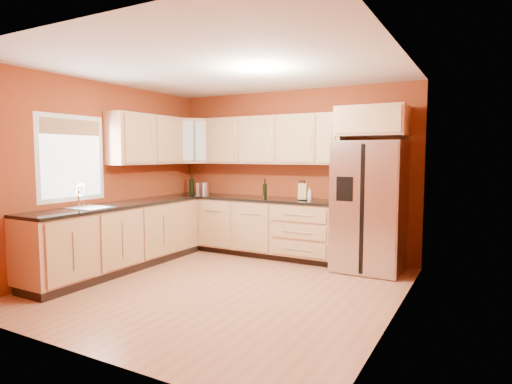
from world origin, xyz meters
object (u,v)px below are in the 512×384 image
wine_bottle_a (192,183)px  soap_dispenser (309,194)px  refrigerator (369,206)px  knife_block (303,192)px  canister_left (199,188)px

wine_bottle_a → soap_dispenser: (2.13, 0.07, -0.10)m
wine_bottle_a → soap_dispenser: size_ratio=2.12×
refrigerator → knife_block: size_ratio=7.27×
refrigerator → wine_bottle_a: bearing=179.3°
refrigerator → soap_dispenser: (-0.92, 0.10, 0.12)m
refrigerator → knife_block: (-1.02, 0.09, 0.15)m
refrigerator → soap_dispenser: refrigerator is taller
canister_left → soap_dispenser: bearing=1.0°
wine_bottle_a → knife_block: wine_bottle_a is taller
canister_left → soap_dispenser: canister_left is taller
canister_left → soap_dispenser: (2.01, 0.03, -0.01)m
wine_bottle_a → soap_dispenser: 2.13m
soap_dispenser → canister_left: bearing=-179.0°
canister_left → wine_bottle_a: wine_bottle_a is taller
canister_left → wine_bottle_a: 0.15m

